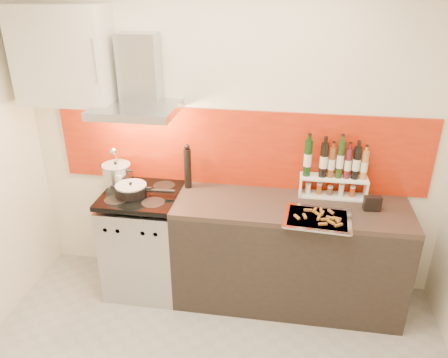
% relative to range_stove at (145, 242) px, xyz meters
% --- Properties ---
extents(back_wall, '(3.40, 0.02, 2.60)m').
position_rel_range_stove_xyz_m(back_wall, '(0.70, 0.30, 0.86)').
color(back_wall, silver).
rests_on(back_wall, ground).
extents(backsplash, '(3.00, 0.02, 0.64)m').
position_rel_range_stove_xyz_m(backsplash, '(0.75, 0.29, 0.78)').
color(backsplash, '#9E1908').
rests_on(backsplash, back_wall).
extents(range_stove, '(0.60, 0.60, 0.91)m').
position_rel_range_stove_xyz_m(range_stove, '(0.00, 0.00, 0.00)').
color(range_stove, '#B7B7BA').
rests_on(range_stove, ground).
extents(counter, '(1.80, 0.60, 0.90)m').
position_rel_range_stove_xyz_m(counter, '(1.20, 0.00, 0.01)').
color(counter, black).
rests_on(counter, ground).
extents(range_hood, '(0.62, 0.50, 0.61)m').
position_rel_range_stove_xyz_m(range_hood, '(0.00, 0.14, 1.30)').
color(range_hood, '#B7B7BA').
rests_on(range_hood, back_wall).
extents(upper_cabinet, '(0.70, 0.35, 0.72)m').
position_rel_range_stove_xyz_m(upper_cabinet, '(-0.55, 0.13, 1.51)').
color(upper_cabinet, silver).
rests_on(upper_cabinet, back_wall).
extents(stock_pot, '(0.23, 0.23, 0.20)m').
position_rel_range_stove_xyz_m(stock_pot, '(-0.25, 0.14, 0.56)').
color(stock_pot, '#B7B7BA').
rests_on(stock_pot, range_stove).
extents(saute_pan, '(0.47, 0.24, 0.11)m').
position_rel_range_stove_xyz_m(saute_pan, '(-0.05, -0.05, 0.51)').
color(saute_pan, black).
rests_on(saute_pan, range_stove).
extents(utensil_jar, '(0.08, 0.12, 0.38)m').
position_rel_range_stove_xyz_m(utensil_jar, '(-0.21, 0.06, 0.57)').
color(utensil_jar, silver).
rests_on(utensil_jar, range_stove).
extents(pepper_mill, '(0.06, 0.06, 0.38)m').
position_rel_range_stove_xyz_m(pepper_mill, '(0.35, 0.18, 0.64)').
color(pepper_mill, black).
rests_on(pepper_mill, counter).
extents(step_shelf, '(0.52, 0.14, 0.47)m').
position_rel_range_stove_xyz_m(step_shelf, '(1.51, 0.20, 0.68)').
color(step_shelf, white).
rests_on(step_shelf, counter).
extents(caddy_box, '(0.13, 0.07, 0.11)m').
position_rel_range_stove_xyz_m(caddy_box, '(1.79, 0.01, 0.52)').
color(caddy_box, black).
rests_on(caddy_box, counter).
extents(baking_tray, '(0.50, 0.40, 0.03)m').
position_rel_range_stove_xyz_m(baking_tray, '(1.39, -0.20, 0.47)').
color(baking_tray, silver).
rests_on(baking_tray, counter).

